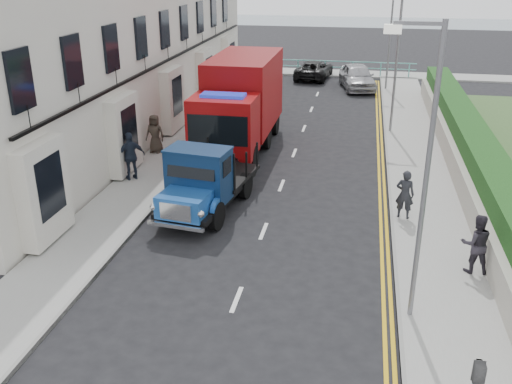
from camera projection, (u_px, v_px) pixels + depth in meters
name	position (u px, v px, depth m)	size (l,w,h in m)	color
ground	(252.00, 262.00, 16.40)	(120.00, 120.00, 0.00)	black
pavement_west	(176.00, 152.00, 25.44)	(2.40, 38.00, 0.12)	gray
pavement_east	(418.00, 167.00, 23.65)	(2.60, 38.00, 0.12)	gray
promenade	(325.00, 73.00, 42.72)	(30.00, 2.50, 0.12)	gray
sea_plane	(344.00, 27.00, 70.89)	(120.00, 120.00, 0.00)	slate
garden_east	(469.00, 150.00, 23.00)	(1.45, 28.00, 1.75)	#B2AD9E
seafront_railing	(325.00, 68.00, 41.79)	(13.00, 0.08, 1.11)	#59B2A5
lamp_near	(422.00, 162.00, 12.34)	(1.23, 0.18, 7.00)	slate
lamp_mid	(395.00, 51.00, 26.88)	(1.23, 0.18, 7.00)	slate
lamp_far	(389.00, 27.00, 35.96)	(1.23, 0.18, 7.00)	slate
bedford_lorry	(201.00, 185.00, 18.91)	(2.63, 5.25, 2.39)	black
red_lorry	(241.00, 102.00, 25.26)	(2.70, 7.77, 4.06)	black
parked_car_front	(205.00, 176.00, 20.62)	(1.86, 4.62, 1.57)	black
parked_car_mid	(220.00, 152.00, 23.12)	(1.67, 4.78, 1.57)	#527AB1
parked_car_rear	(246.00, 122.00, 27.46)	(2.07, 5.10, 1.48)	#9F9EA2
seafront_car_left	(314.00, 69.00, 40.79)	(2.15, 4.66, 1.30)	black
seafront_car_right	(357.00, 77.00, 37.52)	(1.93, 4.79, 1.63)	#9D9DA2
pedestrian_east_near	(405.00, 194.00, 18.60)	(0.60, 0.39, 1.65)	#222328
pedestrian_east_far	(476.00, 244.00, 15.35)	(0.82, 0.64, 1.69)	#2C2730
pedestrian_west_near	(131.00, 156.00, 21.82)	(1.10, 0.46, 1.87)	#1C2433
pedestrian_west_far	(155.00, 134.00, 24.92)	(0.82, 0.54, 1.69)	#383028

